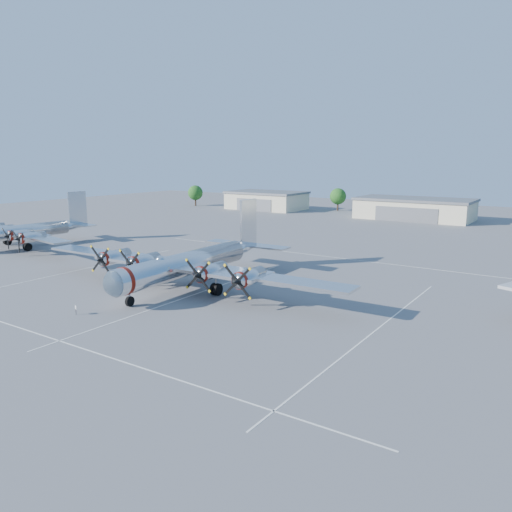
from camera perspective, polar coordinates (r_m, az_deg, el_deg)
The scene contains 9 objects.
ground at distance 61.71m, azimuth -4.60°, elevation -3.56°, with size 260.00×260.00×0.00m, color #5F5F61.
parking_lines at distance 60.40m, azimuth -5.63°, elevation -3.90°, with size 60.00×50.08×0.01m.
hangar_west at distance 153.20m, azimuth 1.21°, elevation 6.40°, with size 22.60×14.60×5.40m.
hangar_center at distance 134.54m, azimuth 17.65°, elevation 5.19°, with size 28.60×14.60×5.40m.
tree_far_west at distance 164.80m, azimuth -6.95°, elevation 7.19°, with size 4.80×4.80×6.64m.
tree_west at distance 150.59m, azimuth 9.35°, elevation 6.74°, with size 4.80×4.80×6.64m.
main_bomber_b29 at distance 62.78m, azimuth -7.33°, elevation -3.36°, with size 44.30×30.30×9.80m, color silver, non-canonical shape.
bomber_west at distance 98.05m, azimuth -24.79°, elevation 0.98°, with size 35.14×24.88×9.28m, color silver, non-canonical shape.
info_placard at distance 53.96m, azimuth -19.90°, elevation -5.66°, with size 0.47×0.24×0.96m.
Camera 1 is at (37.15, -46.68, 15.78)m, focal length 35.00 mm.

